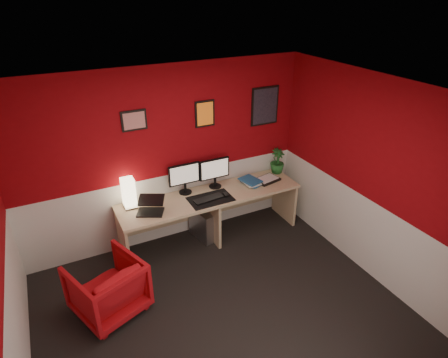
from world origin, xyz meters
TOP-DOWN VIEW (x-y plane):
  - ground at (0.00, 0.00)m, footprint 4.00×3.50m
  - ceiling at (0.00, 0.00)m, footprint 4.00×3.50m
  - wall_back at (0.00, 1.75)m, footprint 4.00×0.01m
  - wall_right at (2.00, 0.00)m, footprint 0.01×3.50m
  - wainscot_back at (0.00, 1.75)m, footprint 4.00×0.01m
  - wainscot_left at (-2.00, 0.00)m, footprint 0.01×3.50m
  - wainscot_right at (2.00, 0.00)m, footprint 0.01×3.50m
  - desk at (0.49, 1.41)m, footprint 2.60×0.65m
  - shoji_lamp at (-0.59, 1.59)m, footprint 0.16×0.16m
  - laptop at (-0.40, 1.33)m, footprint 0.40×0.35m
  - monitor_left at (0.20, 1.63)m, footprint 0.45×0.06m
  - monitor_right at (0.65, 1.60)m, footprint 0.45×0.06m
  - desk_mat at (0.44, 1.30)m, footprint 0.60×0.38m
  - keyboard at (0.41, 1.30)m, footprint 0.43×0.18m
  - mouse at (0.67, 1.29)m, footprint 0.06×0.10m
  - book_bottom at (1.08, 1.41)m, footprint 0.28×0.34m
  - book_middle at (1.04, 1.42)m, footprint 0.23×0.30m
  - book_top at (1.03, 1.41)m, footprint 0.29×0.35m
  - zen_tray at (1.43, 1.42)m, footprint 0.39×0.31m
  - potted_plant at (1.71, 1.59)m, footprint 0.24×0.24m
  - pc_tower at (0.40, 1.49)m, footprint 0.29×0.48m
  - armchair at (-1.13, 0.67)m, footprint 0.92×0.93m
  - art_left at (-0.38, 1.74)m, footprint 0.32×0.02m
  - art_center at (0.58, 1.74)m, footprint 0.28×0.02m
  - art_right at (1.53, 1.74)m, footprint 0.44×0.02m

SIDE VIEW (x-z plane):
  - ground at x=0.00m, z-range -0.01..0.01m
  - pc_tower at x=0.40m, z-range 0.00..0.45m
  - armchair at x=-1.13m, z-range 0.00..0.66m
  - desk at x=0.49m, z-range 0.00..0.73m
  - wainscot_back at x=0.00m, z-range 0.00..1.00m
  - wainscot_left at x=-2.00m, z-range 0.00..1.00m
  - wainscot_right at x=2.00m, z-range 0.00..1.00m
  - desk_mat at x=0.44m, z-range 0.73..0.74m
  - book_bottom at x=1.08m, z-range 0.73..0.76m
  - keyboard at x=0.41m, z-range 0.74..0.75m
  - zen_tray at x=1.43m, z-range 0.73..0.76m
  - mouse at x=0.67m, z-range 0.74..0.77m
  - book_middle at x=1.04m, z-range 0.76..0.78m
  - book_top at x=1.03m, z-range 0.78..0.81m
  - laptop at x=-0.40m, z-range 0.73..0.95m
  - potted_plant at x=1.71m, z-range 0.73..1.12m
  - shoji_lamp at x=-0.59m, z-range 0.73..1.13m
  - monitor_left at x=0.20m, z-range 0.73..1.31m
  - monitor_right at x=0.65m, z-range 0.73..1.31m
  - wall_back at x=0.00m, z-range 0.00..2.50m
  - wall_right at x=2.00m, z-range 0.00..2.50m
  - art_right at x=1.53m, z-range 1.50..2.06m
  - art_center at x=0.58m, z-range 1.62..1.98m
  - art_left at x=-0.38m, z-range 1.72..1.98m
  - ceiling at x=0.00m, z-range 2.50..2.50m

